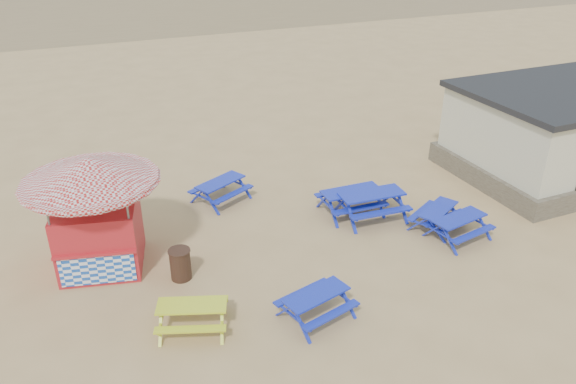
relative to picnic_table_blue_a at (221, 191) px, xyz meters
name	(u,v)px	position (x,y,z in m)	size (l,w,h in m)	color
ground	(311,243)	(1.60, -3.61, -0.36)	(400.00, 400.00, 0.00)	tan
picnic_table_blue_a	(221,191)	(0.00, 0.00, 0.00)	(2.14, 2.00, 0.72)	#0A0CA4
picnic_table_blue_b	(351,201)	(3.55, -2.43, 0.04)	(1.94, 1.58, 0.79)	#0A0CA4
picnic_table_blue_c	(371,205)	(3.98, -2.95, 0.07)	(2.13, 1.77, 0.85)	#0A0CA4
picnic_table_blue_d	(316,305)	(0.28, -6.62, -0.02)	(1.88, 1.66, 0.68)	#0A0CA4
picnic_table_blue_e	(458,228)	(5.68, -5.05, -0.01)	(1.88, 1.62, 0.70)	#0A0CA4
picnic_table_blue_f	(437,218)	(5.50, -4.29, -0.03)	(1.99, 1.87, 0.66)	#0A0CA4
picnic_table_yellow	(193,316)	(-2.50, -5.82, -0.03)	(1.94, 1.76, 0.67)	#ADB823
ice_cream_kiosk	(94,200)	(-4.05, -2.30, 1.64)	(4.29, 4.29, 3.17)	#B31D24
litter_bin	(180,264)	(-2.28, -3.78, 0.08)	(0.59, 0.59, 0.86)	#372319
amenity_block	(563,131)	(12.10, -2.62, 1.21)	(7.40, 5.40, 3.15)	#665B4C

